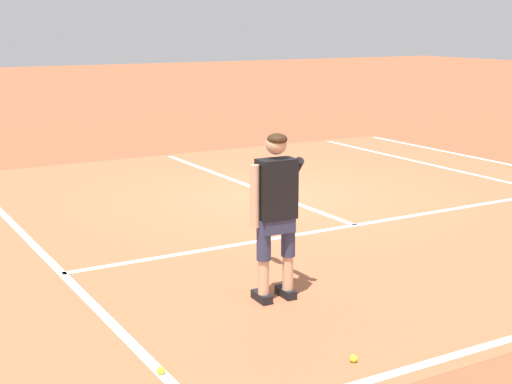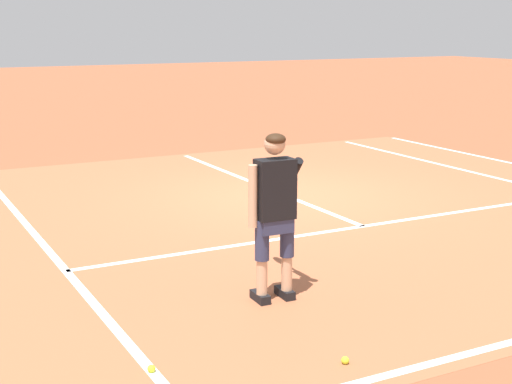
{
  "view_description": "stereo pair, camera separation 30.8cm",
  "coord_description": "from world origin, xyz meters",
  "views": [
    {
      "loc": [
        -6.23,
        -10.17,
        2.75
      ],
      "look_at": [
        -2.46,
        -3.67,
        1.05
      ],
      "focal_mm": 52.4,
      "sensor_mm": 36.0,
      "label": 1
    },
    {
      "loc": [
        -5.96,
        -10.32,
        2.75
      ],
      "look_at": [
        -2.46,
        -3.67,
        1.05
      ],
      "focal_mm": 52.4,
      "sensor_mm": 36.0,
      "label": 2
    }
  ],
  "objects": [
    {
      "name": "court_inner_surface",
      "position": [
        0.0,
        -0.86,
        0.0
      ],
      "size": [
        10.98,
        10.57,
        0.0
      ],
      "primitive_type": "cube",
      "color": "#B2603D",
      "rests_on": "ground"
    },
    {
      "name": "line_singles_left",
      "position": [
        -4.12,
        -0.86,
        0.0
      ],
      "size": [
        0.1,
        10.17,
        0.01
      ],
      "primitive_type": "cube",
      "color": "white",
      "rests_on": "ground"
    },
    {
      "name": "line_singles_right",
      "position": [
        4.12,
        -0.86,
        0.0
      ],
      "size": [
        0.1,
        10.17,
        0.01
      ],
      "primitive_type": "cube",
      "color": "white",
      "rests_on": "ground"
    },
    {
      "name": "line_service",
      "position": [
        0.0,
        -2.17,
        0.0
      ],
      "size": [
        8.23,
        0.1,
        0.01
      ],
      "primitive_type": "cube",
      "color": "white",
      "rests_on": "ground"
    },
    {
      "name": "line_centre_service",
      "position": [
        0.0,
        1.03,
        0.0
      ],
      "size": [
        0.1,
        6.4,
        0.01
      ],
      "primitive_type": "cube",
      "color": "white",
      "rests_on": "ground"
    },
    {
      "name": "ground_plane",
      "position": [
        0.0,
        0.0,
        0.0
      ],
      "size": [
        80.0,
        80.0,
        0.0
      ],
      "primitive_type": "plane",
      "color": "#9E5133"
    },
    {
      "name": "tennis_player",
      "position": [
        -2.45,
        -4.04,
        0.99
      ],
      "size": [
        0.66,
        1.11,
        1.71
      ],
      "color": "black",
      "rests_on": "ground"
    },
    {
      "name": "tennis_ball_near_feet",
      "position": [
        -2.65,
        -5.62,
        0.03
      ],
      "size": [
        0.07,
        0.07,
        0.07
      ],
      "primitive_type": "sphere",
      "color": "#CCE02D",
      "rests_on": "ground"
    },
    {
      "name": "tennis_ball_by_baseline",
      "position": [
        -4.12,
        -5.02,
        0.03
      ],
      "size": [
        0.07,
        0.07,
        0.07
      ],
      "primitive_type": "sphere",
      "color": "#CCE02D",
      "rests_on": "ground"
    }
  ]
}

